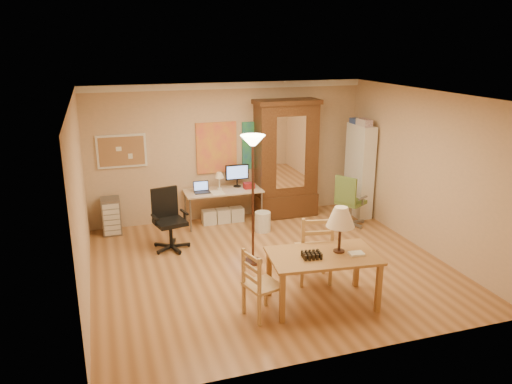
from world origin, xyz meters
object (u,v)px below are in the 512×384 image
object	(u,v)px
dining_table	(329,244)
armoire	(286,166)
bookshelf	(359,171)
computer_desk	(224,202)
office_chair_green	(349,212)
office_chair_black	(170,233)

from	to	relation	value
dining_table	armoire	xyz separation A→B (m)	(0.74, 3.57, 0.17)
bookshelf	computer_desk	bearing A→B (deg)	172.63
office_chair_green	bookshelf	distance (m)	0.98
dining_table	computer_desk	xyz separation A→B (m)	(-0.57, 3.48, -0.45)
dining_table	armoire	size ratio (longest dim) A/B	0.65
dining_table	office_chair_green	bearing A→B (deg)	56.64
computer_desk	bookshelf	distance (m)	2.82
computer_desk	armoire	distance (m)	1.45
dining_table	office_chair_green	world-z (taller)	dining_table
dining_table	computer_desk	world-z (taller)	dining_table
office_chair_green	bookshelf	size ratio (longest dim) A/B	0.54
armoire	dining_table	bearing A→B (deg)	-101.76
office_chair_green	dining_table	bearing A→B (deg)	-123.36
office_chair_black	office_chair_green	xyz separation A→B (m)	(3.48, 0.06, -0.01)
dining_table	office_chair_black	distance (m)	3.14
computer_desk	office_chair_green	distance (m)	2.45
computer_desk	bookshelf	world-z (taller)	bookshelf
computer_desk	bookshelf	bearing A→B (deg)	-7.37
bookshelf	office_chair_green	bearing A→B (deg)	-131.13
dining_table	office_chair_green	size ratio (longest dim) A/B	1.50
office_chair_green	armoire	distance (m)	1.57
office_chair_black	armoire	bearing A→B (deg)	22.55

